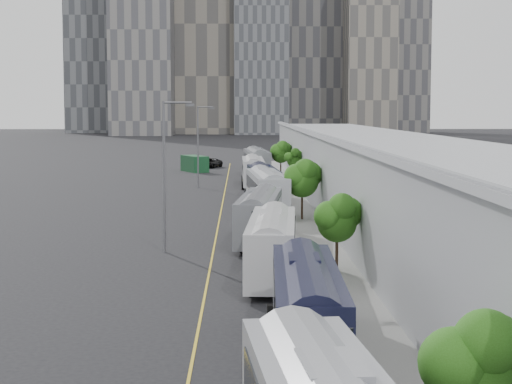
{
  "coord_description": "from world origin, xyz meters",
  "views": [
    {
      "loc": [
        0.29,
        -11.42,
        9.2
      ],
      "look_at": [
        1.46,
        52.9,
        3.0
      ],
      "focal_mm": 60.0,
      "sensor_mm": 36.0,
      "label": 1
    }
  ],
  "objects_px": {
    "bus_1": "(307,316)",
    "shipping_container": "(195,164)",
    "bus_6": "(253,174)",
    "bus_3": "(260,221)",
    "bus_4": "(267,195)",
    "street_lamp_far": "(199,141)",
    "street_lamp_near": "(167,166)",
    "suv": "(210,163)",
    "bus_7": "(257,165)",
    "bus_5": "(263,186)",
    "bus_2": "(272,251)"
  },
  "relations": [
    {
      "from": "street_lamp_far",
      "to": "bus_1",
      "type": "bearing_deg",
      "value": -84.0
    },
    {
      "from": "bus_3",
      "to": "bus_6",
      "type": "distance_m",
      "value": 43.69
    },
    {
      "from": "bus_1",
      "to": "bus_4",
      "type": "xyz_separation_m",
      "value": [
        -0.15,
        44.02,
        0.16
      ]
    },
    {
      "from": "bus_2",
      "to": "bus_6",
      "type": "distance_m",
      "value": 56.6
    },
    {
      "from": "bus_5",
      "to": "bus_4",
      "type": "bearing_deg",
      "value": -93.24
    },
    {
      "from": "bus_6",
      "to": "street_lamp_near",
      "type": "relative_size",
      "value": 1.27
    },
    {
      "from": "bus_1",
      "to": "bus_5",
      "type": "height_order",
      "value": "bus_5"
    },
    {
      "from": "bus_7",
      "to": "suv",
      "type": "distance_m",
      "value": 20.45
    },
    {
      "from": "bus_3",
      "to": "suv",
      "type": "bearing_deg",
      "value": 100.48
    },
    {
      "from": "bus_5",
      "to": "street_lamp_near",
      "type": "distance_m",
      "value": 31.8
    },
    {
      "from": "bus_2",
      "to": "bus_3",
      "type": "relative_size",
      "value": 1.0
    },
    {
      "from": "bus_5",
      "to": "shipping_container",
      "type": "bearing_deg",
      "value": 99.09
    },
    {
      "from": "bus_2",
      "to": "bus_7",
      "type": "xyz_separation_m",
      "value": [
        0.5,
        70.59,
        0.17
      ]
    },
    {
      "from": "bus_2",
      "to": "street_lamp_far",
      "type": "xyz_separation_m",
      "value": [
        -6.56,
        54.99,
        4.0
      ]
    },
    {
      "from": "bus_7",
      "to": "street_lamp_far",
      "type": "relative_size",
      "value": 1.43
    },
    {
      "from": "bus_7",
      "to": "street_lamp_far",
      "type": "height_order",
      "value": "street_lamp_far"
    },
    {
      "from": "bus_6",
      "to": "suv",
      "type": "bearing_deg",
      "value": 100.41
    },
    {
      "from": "bus_1",
      "to": "shipping_container",
      "type": "distance_m",
      "value": 96.19
    },
    {
      "from": "bus_7",
      "to": "street_lamp_near",
      "type": "relative_size",
      "value": 1.41
    },
    {
      "from": "bus_3",
      "to": "street_lamp_near",
      "type": "height_order",
      "value": "street_lamp_near"
    },
    {
      "from": "shipping_container",
      "to": "bus_7",
      "type": "bearing_deg",
      "value": -73.48
    },
    {
      "from": "bus_4",
      "to": "street_lamp_near",
      "type": "xyz_separation_m",
      "value": [
        -7.06,
        -20.57,
        3.93
      ]
    },
    {
      "from": "suv",
      "to": "bus_2",
      "type": "bearing_deg",
      "value": -64.78
    },
    {
      "from": "bus_6",
      "to": "bus_3",
      "type": "bearing_deg",
      "value": -90.67
    },
    {
      "from": "street_lamp_far",
      "to": "suv",
      "type": "xyz_separation_m",
      "value": [
        -0.01,
        34.77,
        -4.76
      ]
    },
    {
      "from": "bus_1",
      "to": "street_lamp_far",
      "type": "bearing_deg",
      "value": 97.76
    },
    {
      "from": "shipping_container",
      "to": "suv",
      "type": "height_order",
      "value": "shipping_container"
    },
    {
      "from": "bus_7",
      "to": "street_lamp_near",
      "type": "height_order",
      "value": "street_lamp_near"
    },
    {
      "from": "bus_3",
      "to": "shipping_container",
      "type": "bearing_deg",
      "value": 102.71
    },
    {
      "from": "bus_2",
      "to": "bus_4",
      "type": "distance_m",
      "value": 29.38
    },
    {
      "from": "suv",
      "to": "street_lamp_near",
      "type": "bearing_deg",
      "value": -68.88
    },
    {
      "from": "shipping_container",
      "to": "suv",
      "type": "distance_m",
      "value": 8.9
    },
    {
      "from": "bus_5",
      "to": "bus_6",
      "type": "xyz_separation_m",
      "value": [
        -0.81,
        17.04,
        -0.01
      ]
    },
    {
      "from": "bus_1",
      "to": "shipping_container",
      "type": "relative_size",
      "value": 2.1
    },
    {
      "from": "bus_4",
      "to": "bus_6",
      "type": "relative_size",
      "value": 1.09
    },
    {
      "from": "bus_3",
      "to": "bus_5",
      "type": "distance_m",
      "value": 26.66
    },
    {
      "from": "bus_2",
      "to": "bus_6",
      "type": "relative_size",
      "value": 1.0
    },
    {
      "from": "bus_5",
      "to": "shipping_container",
      "type": "relative_size",
      "value": 2.17
    },
    {
      "from": "bus_3",
      "to": "bus_1",
      "type": "bearing_deg",
      "value": -81.71
    },
    {
      "from": "street_lamp_far",
      "to": "shipping_container",
      "type": "xyz_separation_m",
      "value": [
        -1.99,
        26.11,
        -4.31
      ]
    },
    {
      "from": "street_lamp_far",
      "to": "bus_2",
      "type": "bearing_deg",
      "value": -83.19
    },
    {
      "from": "bus_4",
      "to": "shipping_container",
      "type": "bearing_deg",
      "value": 96.11
    },
    {
      "from": "street_lamp_near",
      "to": "street_lamp_far",
      "type": "xyz_separation_m",
      "value": [
        -0.11,
        46.19,
        -0.07
      ]
    },
    {
      "from": "bus_4",
      "to": "street_lamp_far",
      "type": "distance_m",
      "value": 26.88
    },
    {
      "from": "bus_6",
      "to": "suv",
      "type": "distance_m",
      "value": 33.77
    },
    {
      "from": "bus_5",
      "to": "bus_6",
      "type": "bearing_deg",
      "value": 89.4
    },
    {
      "from": "suv",
      "to": "shipping_container",
      "type": "bearing_deg",
      "value": -81.88
    },
    {
      "from": "street_lamp_near",
      "to": "bus_2",
      "type": "bearing_deg",
      "value": -53.76
    },
    {
      "from": "bus_4",
      "to": "bus_2",
      "type": "bearing_deg",
      "value": -95.13
    },
    {
      "from": "bus_2",
      "to": "bus_4",
      "type": "height_order",
      "value": "bus_4"
    }
  ]
}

